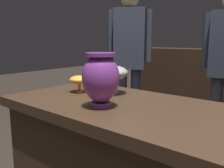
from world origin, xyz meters
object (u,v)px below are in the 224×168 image
at_px(vase_centerpiece, 101,78).
at_px(vase_right_accent, 112,74).
at_px(vase_tall_behind, 79,80).
at_px(visitor_near_left, 129,54).

distance_m(vase_centerpiece, vase_right_accent, 0.29).
xyz_separation_m(vase_tall_behind, vase_right_accent, (0.17, 0.10, 0.04)).
relative_size(vase_centerpiece, vase_tall_behind, 2.14).
height_order(vase_tall_behind, visitor_near_left, visitor_near_left).
bearing_deg(vase_tall_behind, visitor_near_left, 112.87).
height_order(vase_centerpiece, visitor_near_left, visitor_near_left).
xyz_separation_m(vase_centerpiece, visitor_near_left, (-0.81, 1.32, 0.01)).
bearing_deg(vase_centerpiece, vase_tall_behind, 153.77).
height_order(vase_centerpiece, vase_tall_behind, vase_centerpiece).
bearing_deg(vase_centerpiece, vase_right_accent, 119.54).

